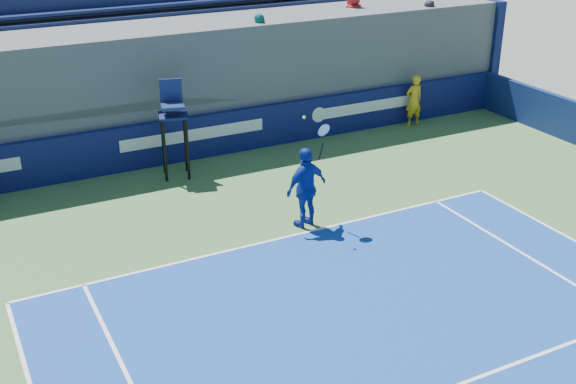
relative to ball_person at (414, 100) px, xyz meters
name	(u,v)px	position (x,y,z in m)	size (l,w,h in m)	color
ball_person	(414,100)	(0.00, 0.00, 0.00)	(0.57, 0.37, 1.55)	yellow
back_hoarding	(193,138)	(-6.94, 0.36, -0.19)	(20.40, 0.21, 1.20)	#0D124A
umpire_chair	(173,119)	(-7.74, -0.56, 0.74)	(0.85, 0.85, 2.48)	black
tennis_player	(306,187)	(-6.15, -4.55, 0.13)	(1.13, 0.67, 2.57)	#122A99
stadium_seating	(166,75)	(-6.91, 2.41, 1.04)	(21.00, 4.05, 4.40)	#525257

